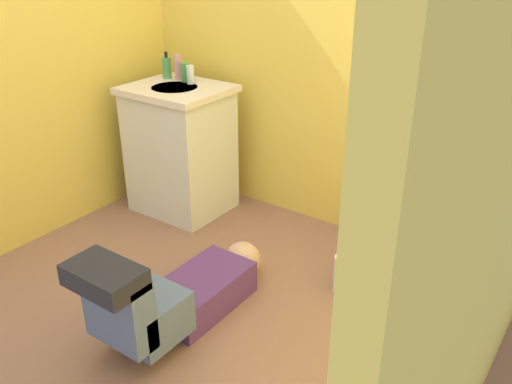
# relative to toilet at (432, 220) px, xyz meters

# --- Properties ---
(ground_plane) EXTENTS (2.93, 3.15, 0.04)m
(ground_plane) POSITION_rel_toilet_xyz_m (-0.84, -0.79, -0.39)
(ground_plane) COLOR #8B604B
(wall_back) EXTENTS (2.59, 0.08, 2.40)m
(wall_back) POSITION_rel_toilet_xyz_m (-0.84, 0.33, 0.83)
(wall_back) COLOR #E3C24A
(wall_back) RESTS_ON ground_plane
(wall_left) EXTENTS (0.08, 2.15, 2.40)m
(wall_left) POSITION_rel_toilet_xyz_m (-2.09, -0.79, 0.83)
(wall_left) COLOR #E3C24A
(wall_left) RESTS_ON ground_plane
(toilet) EXTENTS (0.36, 0.46, 0.75)m
(toilet) POSITION_rel_toilet_xyz_m (0.00, 0.00, 0.00)
(toilet) COLOR silver
(toilet) RESTS_ON ground_plane
(vanity_cabinet) EXTENTS (0.60, 0.52, 0.82)m
(vanity_cabinet) POSITION_rel_toilet_xyz_m (-1.60, -0.08, 0.05)
(vanity_cabinet) COLOR silver
(vanity_cabinet) RESTS_ON ground_plane
(faucet) EXTENTS (0.02, 0.02, 0.10)m
(faucet) POSITION_rel_toilet_xyz_m (-1.60, 0.06, 0.50)
(faucet) COLOR silver
(faucet) RESTS_ON vanity_cabinet
(person_plumber) EXTENTS (0.39, 1.06, 0.52)m
(person_plumber) POSITION_rel_toilet_xyz_m (-0.82, -1.01, -0.19)
(person_plumber) COLOR #512D6B
(person_plumber) RESTS_ON ground_plane
(tissue_box) EXTENTS (0.22, 0.11, 0.10)m
(tissue_box) POSITION_rel_toilet_xyz_m (-0.05, 0.09, 0.43)
(tissue_box) COLOR silver
(tissue_box) RESTS_ON toilet
(toiletry_bag) EXTENTS (0.12, 0.09, 0.11)m
(toiletry_bag) POSITION_rel_toilet_xyz_m (0.10, 0.09, 0.44)
(toiletry_bag) COLOR #26262D
(toiletry_bag) RESTS_ON toilet
(soap_dispenser) EXTENTS (0.06, 0.06, 0.17)m
(soap_dispenser) POSITION_rel_toilet_xyz_m (-1.79, 0.04, 0.52)
(soap_dispenser) COLOR #458F53
(soap_dispenser) RESTS_ON vanity_cabinet
(bottle_pink) EXTENTS (0.04, 0.04, 0.16)m
(bottle_pink) POSITION_rel_toilet_xyz_m (-1.71, 0.05, 0.53)
(bottle_pink) COLOR pink
(bottle_pink) RESTS_ON vanity_cabinet
(bottle_green) EXTENTS (0.05, 0.05, 0.12)m
(bottle_green) POSITION_rel_toilet_xyz_m (-1.63, 0.04, 0.51)
(bottle_green) COLOR #45A253
(bottle_green) RESTS_ON vanity_cabinet
(bottle_clear) EXTENTS (0.05, 0.05, 0.11)m
(bottle_clear) POSITION_rel_toilet_xyz_m (-1.58, 0.02, 0.51)
(bottle_clear) COLOR silver
(bottle_clear) RESTS_ON vanity_cabinet
(paper_towel_roll) EXTENTS (0.11, 0.11, 0.20)m
(paper_towel_roll) POSITION_rel_toilet_xyz_m (-0.30, -0.32, -0.27)
(paper_towel_roll) COLOR white
(paper_towel_roll) RESTS_ON ground_plane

